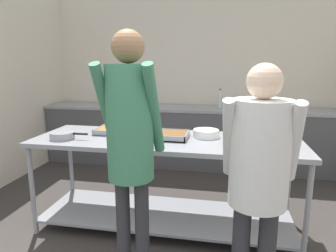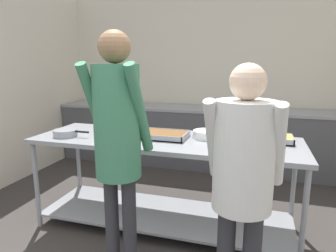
% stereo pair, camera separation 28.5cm
% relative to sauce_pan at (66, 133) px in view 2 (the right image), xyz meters
% --- Properties ---
extents(wall_rear, '(4.71, 0.06, 2.65)m').
position_rel_sauce_pan_xyz_m(wall_rear, '(0.96, 2.42, 0.40)').
color(wall_rear, beige).
rests_on(wall_rear, ground_plane).
extents(back_counter, '(4.55, 0.65, 0.92)m').
position_rel_sauce_pan_xyz_m(back_counter, '(0.96, 2.05, -0.47)').
color(back_counter, '#4C4C51').
rests_on(back_counter, ground_plane).
extents(serving_counter, '(2.47, 0.81, 0.89)m').
position_rel_sauce_pan_xyz_m(serving_counter, '(0.94, 0.18, -0.32)').
color(serving_counter, gray).
rests_on(serving_counter, ground_plane).
extents(sauce_pan, '(0.37, 0.23, 0.06)m').
position_rel_sauce_pan_xyz_m(sauce_pan, '(0.00, 0.00, 0.00)').
color(sauce_pan, gray).
rests_on(sauce_pan, serving_counter).
extents(serving_tray_vegetables, '(0.42, 0.32, 0.05)m').
position_rel_sauce_pan_xyz_m(serving_tray_vegetables, '(0.43, 0.32, -0.01)').
color(serving_tray_vegetables, gray).
rests_on(serving_tray_vegetables, serving_counter).
extents(serving_tray_roast, '(0.46, 0.32, 0.05)m').
position_rel_sauce_pan_xyz_m(serving_tray_roast, '(0.91, 0.22, -0.01)').
color(serving_tray_roast, gray).
rests_on(serving_tray_roast, serving_counter).
extents(plate_stack, '(0.25, 0.25, 0.07)m').
position_rel_sauce_pan_xyz_m(plate_stack, '(1.30, 0.32, -0.00)').
color(plate_stack, white).
rests_on(plate_stack, serving_counter).
extents(broccoli_bowl, '(0.19, 0.19, 0.09)m').
position_rel_sauce_pan_xyz_m(broccoli_bowl, '(1.56, 0.27, -0.00)').
color(broccoli_bowl, silver).
rests_on(broccoli_bowl, serving_counter).
extents(serving_tray_greens, '(0.37, 0.27, 0.05)m').
position_rel_sauce_pan_xyz_m(serving_tray_greens, '(1.88, 0.37, -0.01)').
color(serving_tray_greens, gray).
rests_on(serving_tray_greens, serving_counter).
extents(guest_serving_left, '(0.48, 0.36, 1.58)m').
position_rel_sauce_pan_xyz_m(guest_serving_left, '(1.69, -0.64, 0.05)').
color(guest_serving_left, '#2D2D33').
rests_on(guest_serving_left, ground_plane).
extents(guest_serving_right, '(0.41, 0.35, 1.78)m').
position_rel_sauce_pan_xyz_m(guest_serving_right, '(0.86, -0.63, 0.20)').
color(guest_serving_right, '#2D2D33').
rests_on(guest_serving_right, ground_plane).
extents(water_bottle, '(0.06, 0.06, 0.29)m').
position_rel_sauce_pan_xyz_m(water_bottle, '(1.39, 2.06, 0.12)').
color(water_bottle, silver).
rests_on(water_bottle, back_counter).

